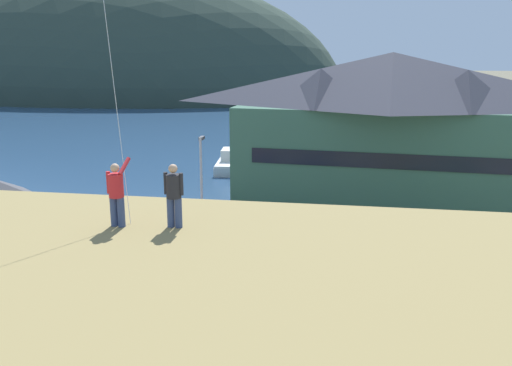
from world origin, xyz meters
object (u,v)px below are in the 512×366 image
Objects in this scene: parked_car_front_row_red at (428,248)px; person_kite_flyer at (116,192)px; parked_car_back_row_left at (398,288)px; parked_car_mid_row_near at (74,285)px; parking_light_pole at (202,178)px; person_companion at (174,194)px; harbor_lodge at (389,125)px; wharf_dock at (270,164)px; parked_car_back_row_right at (261,239)px; moored_boat_outer_mooring at (307,156)px; parked_car_corner_spot at (345,248)px; parked_car_front_row_silver at (230,285)px; parked_car_mid_row_center at (178,243)px; moored_boat_wharfside at (232,162)px.

person_kite_flyer reaches higher than parked_car_front_row_red.
parked_car_front_row_red is at bearing 69.72° from parked_car_back_row_left.
parking_light_pole is (3.38, 11.17, 2.75)m from parked_car_mid_row_near.
person_kite_flyer is 1.56m from person_companion.
wharf_dock is at bearing 133.47° from harbor_lodge.
harbor_lodge reaches higher than parked_car_back_row_right.
person_kite_flyer reaches higher than person_companion.
wharf_dock is 1.47× the size of moored_boat_outer_mooring.
parked_car_corner_spot is (7.80, -25.50, 0.71)m from wharf_dock.
harbor_lodge reaches higher than parked_car_corner_spot.
harbor_lodge is at bearing 53.03° from parked_car_mid_row_near.
parked_car_back_row_left is 14.93m from person_companion.
parked_car_front_row_silver is 6.72m from parked_car_back_row_right.
wharf_dock is 24.89m from parked_car_back_row_right.
parked_car_mid_row_center is at bearing 101.92° from person_kite_flyer.
wharf_dock is at bearing 107.00° from parked_car_corner_spot.
parked_car_front_row_silver and parked_car_front_row_red have the same top height.
moored_boat_wharfside is 1.06× the size of moored_boat_outer_mooring.
moored_boat_outer_mooring is 34.70m from parked_car_front_row_silver.
parking_light_pole reaches higher than parked_car_back_row_left.
parked_car_front_row_silver is 7.89m from parked_car_back_row_left.
parked_car_corner_spot is (4.16, -28.75, 0.34)m from moored_boat_outer_mooring.
person_kite_flyer is at bearing -128.23° from parked_car_back_row_left.
harbor_lodge reaches higher than person_companion.
parked_car_front_row_red is (9.94, 6.69, 0.00)m from parked_car_front_row_silver.
person_kite_flyer is at bearing -122.86° from parked_car_front_row_red.
parked_car_back_row_left is 2.26× the size of person_kite_flyer.
moored_boat_wharfside is 26.88m from parked_car_corner_spot.
parking_light_pole is (-13.92, 3.37, 2.75)m from parked_car_front_row_red.
moored_boat_wharfside is at bearing 124.35° from parked_car_front_row_red.
harbor_lodge is 3.97× the size of parking_light_pole.
person_kite_flyer reaches higher than parked_car_back_row_right.
person_kite_flyer is (5.22, -40.34, 7.50)m from moored_boat_wharfside.
parking_light_pole reaches higher than moored_boat_wharfside.
harbor_lodge is 20.07m from parked_car_mid_row_center.
parked_car_corner_spot is 18.04m from person_companion.
parked_car_corner_spot is at bearing -9.10° from parked_car_back_row_right.
parked_car_corner_spot is (-4.59, -0.76, 0.00)m from parked_car_front_row_red.
parked_car_front_row_silver is 2.30× the size of person_kite_flyer.
moored_boat_outer_mooring is at bearing 98.23° from parked_car_corner_spot.
parked_car_mid_row_center is 1.00× the size of parked_car_front_row_red.
person_companion is at bearing -86.41° from parked_car_front_row_silver.
person_kite_flyer is (3.23, -15.31, 7.16)m from parked_car_mid_row_center.
harbor_lodge is at bearing 66.97° from parked_car_front_row_silver.
parked_car_front_row_silver is at bearing 93.59° from person_companion.
person_companion is (3.07, -41.38, 7.85)m from wharf_dock.
parked_car_back_row_left is at bearing 7.85° from parked_car_mid_row_near.
parked_car_mid_row_center is 1.03× the size of parked_car_back_row_right.
parked_car_back_row_left is (10.28, -30.44, 0.71)m from wharf_dock.
person_kite_flyer reaches higher than parking_light_pole.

